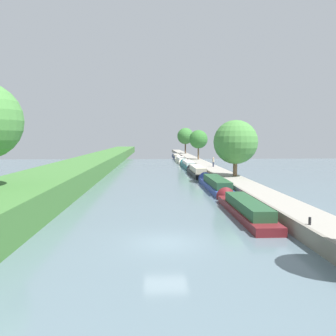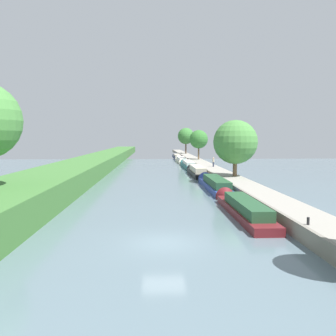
# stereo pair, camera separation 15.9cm
# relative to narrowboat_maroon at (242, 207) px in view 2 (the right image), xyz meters

# --- Properties ---
(ground_plane) EXTENTS (160.00, 160.00, 0.00)m
(ground_plane) POSITION_rel_narrowboat_maroon_xyz_m (-6.47, -7.43, -0.54)
(ground_plane) COLOR slate
(right_towpath) EXTENTS (3.04, 260.00, 0.99)m
(right_towpath) POSITION_rel_narrowboat_maroon_xyz_m (3.18, -7.43, -0.05)
(right_towpath) COLOR gray
(right_towpath) RESTS_ON ground_plane
(stone_quay) EXTENTS (0.25, 260.00, 1.04)m
(stone_quay) POSITION_rel_narrowboat_maroon_xyz_m (1.54, -7.43, -0.02)
(stone_quay) COLOR gray
(stone_quay) RESTS_ON ground_plane
(narrowboat_maroon) EXTENTS (1.95, 13.21, 1.98)m
(narrowboat_maroon) POSITION_rel_narrowboat_maroon_xyz_m (0.00, 0.00, 0.00)
(narrowboat_maroon) COLOR maroon
(narrowboat_maroon) RESTS_ON ground_plane
(narrowboat_blue) EXTENTS (2.06, 14.45, 2.13)m
(narrowboat_blue) POSITION_rel_narrowboat_maroon_xyz_m (0.23, 13.84, 0.05)
(narrowboat_blue) COLOR #283D93
(narrowboat_blue) RESTS_ON ground_plane
(narrowboat_black) EXTENTS (1.98, 13.51, 2.13)m
(narrowboat_black) POSITION_rel_narrowboat_maroon_xyz_m (0.05, 29.23, 0.08)
(narrowboat_black) COLOR black
(narrowboat_black) RESTS_ON ground_plane
(narrowboat_teal) EXTENTS (1.94, 15.51, 1.94)m
(narrowboat_teal) POSITION_rel_narrowboat_maroon_xyz_m (0.12, 44.05, 0.04)
(narrowboat_teal) COLOR #195B60
(narrowboat_teal) RESTS_ON ground_plane
(narrowboat_cream) EXTENTS (2.12, 15.86, 2.01)m
(narrowboat_cream) POSITION_rel_narrowboat_maroon_xyz_m (0.04, 60.20, -0.03)
(narrowboat_cream) COLOR beige
(narrowboat_cream) RESTS_ON ground_plane
(narrowboat_navy) EXTENTS (1.91, 14.80, 1.83)m
(narrowboat_navy) POSITION_rel_narrowboat_maroon_xyz_m (0.02, 76.09, -0.01)
(narrowboat_navy) COLOR #141E42
(narrowboat_navy) RESTS_ON ground_plane
(tree_rightbank_midnear) EXTENTS (5.79, 5.79, 7.41)m
(tree_rightbank_midnear) POSITION_rel_narrowboat_maroon_xyz_m (3.76, 18.23, 4.95)
(tree_rightbank_midnear) COLOR brown
(tree_rightbank_midnear) RESTS_ON right_towpath
(tree_rightbank_midfar) EXTENTS (4.33, 4.33, 6.91)m
(tree_rightbank_midfar) POSITION_rel_narrowboat_maroon_xyz_m (3.72, 54.33, 5.17)
(tree_rightbank_midfar) COLOR brown
(tree_rightbank_midfar) RESTS_ON right_towpath
(tree_rightbank_far) EXTENTS (5.27, 5.27, 8.30)m
(tree_rightbank_far) POSITION_rel_narrowboat_maroon_xyz_m (3.67, 85.42, 6.09)
(tree_rightbank_far) COLOR #4C3828
(tree_rightbank_far) RESTS_ON right_towpath
(person_walking) EXTENTS (0.34, 0.34, 1.66)m
(person_walking) POSITION_rel_narrowboat_maroon_xyz_m (3.56, 33.39, 1.32)
(person_walking) COLOR #282D42
(person_walking) RESTS_ON right_towpath
(mooring_bollard_near) EXTENTS (0.16, 0.16, 0.45)m
(mooring_bollard_near) POSITION_rel_narrowboat_maroon_xyz_m (1.96, -7.51, 0.67)
(mooring_bollard_near) COLOR black
(mooring_bollard_near) RESTS_ON right_towpath
(mooring_bollard_far) EXTENTS (0.16, 0.16, 0.45)m
(mooring_bollard_far) POSITION_rel_narrowboat_maroon_xyz_m (1.96, 83.05, 0.67)
(mooring_bollard_far) COLOR black
(mooring_bollard_far) RESTS_ON right_towpath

